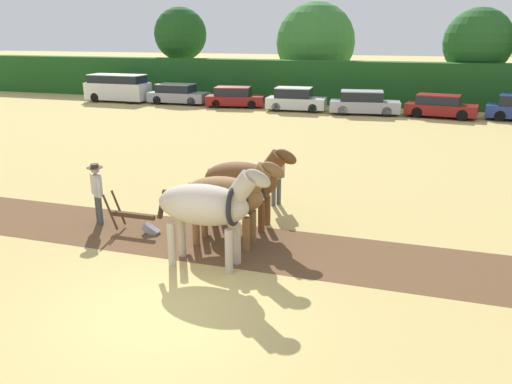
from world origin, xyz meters
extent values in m
plane|color=tan|center=(0.00, 0.00, 0.00)|extent=(240.00, 240.00, 0.00)
cube|color=brown|center=(-3.27, 3.30, 0.00)|extent=(20.94, 3.02, 0.01)
cube|color=#1E511E|center=(0.00, 30.24, 1.57)|extent=(68.84, 1.86, 3.15)
cylinder|color=#423323|center=(-15.85, 32.67, 1.90)|extent=(0.44, 0.44, 3.80)
sphere|color=#1E4C1E|center=(-15.85, 32.67, 5.02)|extent=(4.43, 4.43, 4.43)
cylinder|color=#4C3823|center=(-4.58, 34.72, 1.30)|extent=(0.44, 0.44, 2.59)
sphere|color=#387533|center=(-4.58, 34.72, 4.36)|extent=(6.44, 6.44, 6.44)
cylinder|color=#423323|center=(7.58, 32.64, 1.57)|extent=(0.44, 0.44, 3.15)
sphere|color=#235623|center=(7.58, 32.64, 4.46)|extent=(4.79, 4.79, 4.79)
ellipsoid|color=#B2A38E|center=(-0.11, 2.08, 1.45)|extent=(2.15, 1.01, 0.92)
cylinder|color=#B2A38E|center=(0.58, 2.36, 0.52)|extent=(0.18, 0.18, 1.04)
cylinder|color=#B2A38E|center=(0.59, 1.83, 0.52)|extent=(0.18, 0.18, 1.04)
cylinder|color=#B2A38E|center=(-0.80, 2.34, 0.52)|extent=(0.18, 0.18, 1.04)
cylinder|color=#B2A38E|center=(-0.79, 1.81, 0.52)|extent=(0.18, 0.18, 1.04)
cylinder|color=#B2A38E|center=(0.80, 2.10, 1.90)|extent=(0.77, 0.45, 0.82)
ellipsoid|color=#B2A38E|center=(1.16, 2.11, 2.16)|extent=(0.68, 0.27, 0.54)
cube|color=black|center=(0.96, 2.11, 2.10)|extent=(0.37, 0.09, 0.49)
cylinder|color=black|center=(-1.12, 2.06, 1.35)|extent=(0.30, 0.13, 0.71)
torus|color=black|center=(0.64, 2.10, 1.52)|extent=(0.13, 0.93, 0.93)
ellipsoid|color=brown|center=(-0.13, 3.36, 1.27)|extent=(2.05, 1.02, 0.93)
cylinder|color=brown|center=(0.52, 3.65, 0.43)|extent=(0.18, 0.18, 0.85)
cylinder|color=brown|center=(0.53, 3.11, 0.43)|extent=(0.18, 0.18, 0.85)
cylinder|color=brown|center=(-0.80, 3.62, 0.43)|extent=(0.18, 0.18, 0.85)
cylinder|color=brown|center=(-0.79, 3.08, 0.43)|extent=(0.18, 0.18, 0.85)
cylinder|color=brown|center=(0.73, 3.38, 1.74)|extent=(0.79, 0.46, 0.86)
ellipsoid|color=brown|center=(1.11, 3.39, 2.01)|extent=(0.68, 0.27, 0.54)
cube|color=gray|center=(0.90, 3.38, 1.94)|extent=(0.39, 0.09, 0.52)
cylinder|color=gray|center=(-1.10, 3.35, 1.17)|extent=(0.30, 0.13, 0.71)
torus|color=black|center=(0.58, 3.38, 1.34)|extent=(0.13, 0.94, 0.94)
ellipsoid|color=brown|center=(-0.16, 4.64, 1.30)|extent=(2.07, 1.08, 0.99)
cylinder|color=brown|center=(0.50, 4.94, 0.43)|extent=(0.18, 0.18, 0.86)
cylinder|color=brown|center=(0.51, 4.37, 0.43)|extent=(0.18, 0.18, 0.86)
cylinder|color=brown|center=(-0.83, 4.92, 0.43)|extent=(0.18, 0.18, 0.86)
cylinder|color=brown|center=(-0.82, 4.35, 0.43)|extent=(0.18, 0.18, 0.86)
cylinder|color=brown|center=(0.71, 4.66, 1.77)|extent=(0.80, 0.48, 0.85)
ellipsoid|color=brown|center=(1.08, 4.67, 2.04)|extent=(0.68, 0.27, 0.54)
cube|color=gray|center=(0.88, 4.66, 1.98)|extent=(0.38, 0.09, 0.50)
cylinder|color=gray|center=(-1.13, 4.62, 1.20)|extent=(0.30, 0.13, 0.71)
torus|color=black|center=(0.56, 4.66, 1.38)|extent=(0.13, 0.99, 0.99)
cube|color=#4C331E|center=(-2.72, 3.31, 0.45)|extent=(1.26, 0.12, 0.12)
cube|color=#939399|center=(-2.22, 3.32, 0.10)|extent=(0.48, 0.21, 0.39)
cylinder|color=#4C331E|center=(-3.29, 3.50, 0.55)|extent=(0.40, 0.07, 0.96)
cylinder|color=#4C331E|center=(-3.28, 3.10, 0.55)|extent=(0.40, 0.07, 0.96)
cylinder|color=#4C4C4C|center=(-4.04, 3.61, 0.42)|extent=(0.14, 0.14, 0.83)
cylinder|color=#4C4C4C|center=(-3.87, 3.46, 0.42)|extent=(0.14, 0.14, 0.83)
cube|color=silver|center=(-3.95, 3.54, 1.13)|extent=(0.50, 0.47, 0.59)
sphere|color=tan|center=(-3.95, 3.54, 1.54)|extent=(0.23, 0.23, 0.23)
cylinder|color=silver|center=(-4.17, 3.73, 1.11)|extent=(0.09, 0.09, 0.56)
cylinder|color=silver|center=(-3.74, 3.35, 1.11)|extent=(0.09, 0.09, 0.56)
cylinder|color=#42382D|center=(-3.95, 3.54, 1.61)|extent=(0.43, 0.43, 0.02)
cylinder|color=#42382D|center=(-3.95, 3.54, 1.66)|extent=(0.21, 0.21, 0.10)
cylinder|color=#4C4C4C|center=(0.34, 6.69, 0.43)|extent=(0.14, 0.14, 0.85)
cylinder|color=#4C4C4C|center=(0.23, 6.49, 0.43)|extent=(0.14, 0.14, 0.85)
cube|color=tan|center=(0.28, 6.59, 1.15)|extent=(0.42, 0.53, 0.60)
sphere|color=tan|center=(0.28, 6.59, 1.57)|extent=(0.23, 0.23, 0.23)
cylinder|color=tan|center=(0.43, 6.84, 1.13)|extent=(0.09, 0.09, 0.57)
cylinder|color=tan|center=(0.14, 6.33, 1.13)|extent=(0.09, 0.09, 0.57)
cube|color=silver|center=(-18.16, 26.21, 0.83)|extent=(4.89, 1.93, 1.25)
cube|color=black|center=(-18.16, 26.21, 1.74)|extent=(4.30, 1.74, 0.57)
cube|color=silver|center=(-18.16, 26.21, 2.05)|extent=(4.30, 1.74, 0.06)
cylinder|color=black|center=(-16.65, 27.07, 0.36)|extent=(0.73, 0.22, 0.73)
cylinder|color=black|center=(-16.65, 25.36, 0.36)|extent=(0.73, 0.22, 0.73)
cylinder|color=black|center=(-19.68, 27.06, 0.36)|extent=(0.73, 0.22, 0.73)
cylinder|color=black|center=(-19.67, 25.36, 0.36)|extent=(0.73, 0.22, 0.73)
cube|color=#9E9EA8|center=(-13.15, 26.57, 0.52)|extent=(4.49, 1.94, 0.69)
cube|color=black|center=(-13.37, 26.57, 1.15)|extent=(2.71, 1.71, 0.56)
cube|color=#9E9EA8|center=(-13.37, 26.57, 1.46)|extent=(2.71, 1.71, 0.06)
cylinder|color=black|center=(-11.80, 27.41, 0.33)|extent=(0.67, 0.24, 0.66)
cylinder|color=black|center=(-11.75, 25.82, 0.33)|extent=(0.67, 0.24, 0.66)
cylinder|color=black|center=(-14.55, 27.33, 0.33)|extent=(0.67, 0.24, 0.66)
cylinder|color=black|center=(-14.50, 25.74, 0.33)|extent=(0.67, 0.24, 0.66)
cube|color=maroon|center=(-8.53, 26.44, 0.49)|extent=(4.38, 2.59, 0.66)
cube|color=black|center=(-8.73, 26.40, 1.09)|extent=(2.73, 2.10, 0.54)
cube|color=maroon|center=(-8.73, 26.40, 1.40)|extent=(2.73, 2.10, 0.06)
cylinder|color=black|center=(-7.43, 27.48, 0.30)|extent=(0.63, 0.33, 0.60)
cylinder|color=black|center=(-7.13, 25.88, 0.30)|extent=(0.63, 0.33, 0.60)
cylinder|color=black|center=(-9.93, 27.00, 0.30)|extent=(0.63, 0.33, 0.60)
cylinder|color=black|center=(-9.62, 25.40, 0.30)|extent=(0.63, 0.33, 0.60)
cube|color=silver|center=(-3.94, 25.98, 0.53)|extent=(4.10, 2.05, 0.73)
cube|color=black|center=(-4.14, 25.96, 1.21)|extent=(2.50, 1.76, 0.62)
cube|color=silver|center=(-4.14, 25.96, 1.55)|extent=(2.50, 1.76, 0.06)
cylinder|color=black|center=(-2.76, 26.84, 0.31)|extent=(0.63, 0.27, 0.61)
cylinder|color=black|center=(-2.65, 25.30, 0.31)|extent=(0.63, 0.27, 0.61)
cylinder|color=black|center=(-5.23, 26.65, 0.31)|extent=(0.63, 0.27, 0.61)
cylinder|color=black|center=(-5.11, 25.12, 0.31)|extent=(0.63, 0.27, 0.61)
cube|color=#A8A8B2|center=(0.69, 25.83, 0.53)|extent=(4.63, 2.29, 0.71)
cube|color=black|center=(0.47, 25.80, 1.18)|extent=(2.85, 1.89, 0.59)
cube|color=#A8A8B2|center=(0.47, 25.80, 1.50)|extent=(2.85, 1.89, 0.06)
cylinder|color=black|center=(1.96, 26.75, 0.32)|extent=(0.67, 0.30, 0.65)
cylinder|color=black|center=(2.15, 25.25, 0.32)|extent=(0.67, 0.30, 0.65)
cylinder|color=black|center=(-0.77, 26.41, 0.32)|extent=(0.67, 0.30, 0.65)
cylinder|color=black|center=(-0.58, 24.90, 0.32)|extent=(0.67, 0.30, 0.65)
cube|color=maroon|center=(5.40, 26.05, 0.51)|extent=(4.47, 2.29, 0.65)
cube|color=black|center=(5.19, 26.08, 1.10)|extent=(2.75, 1.89, 0.52)
cube|color=maroon|center=(5.19, 26.08, 1.39)|extent=(2.75, 1.89, 0.06)
cylinder|color=black|center=(6.82, 26.61, 0.34)|extent=(0.70, 0.31, 0.67)
cylinder|color=black|center=(6.61, 25.12, 0.34)|extent=(0.70, 0.31, 0.67)
cylinder|color=black|center=(4.19, 26.97, 0.34)|extent=(0.70, 0.31, 0.67)
cylinder|color=black|center=(3.99, 25.48, 0.34)|extent=(0.70, 0.31, 0.67)
cylinder|color=black|center=(9.02, 27.27, 0.32)|extent=(0.68, 0.32, 0.65)
cylinder|color=black|center=(8.77, 25.70, 0.32)|extent=(0.68, 0.32, 0.65)
camera|label=1|loc=(4.30, -7.44, 5.06)|focal=35.00mm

